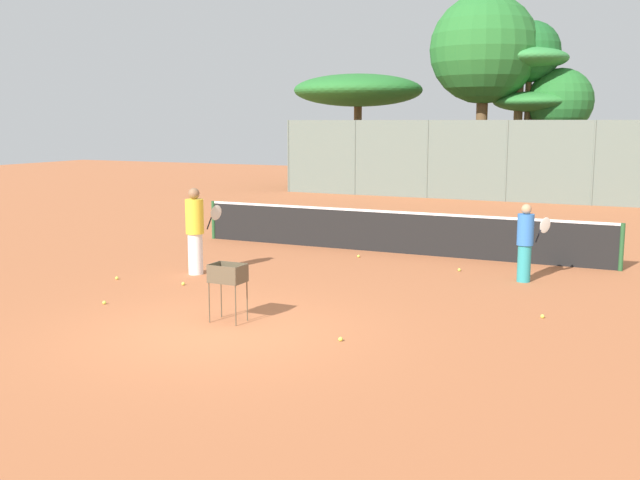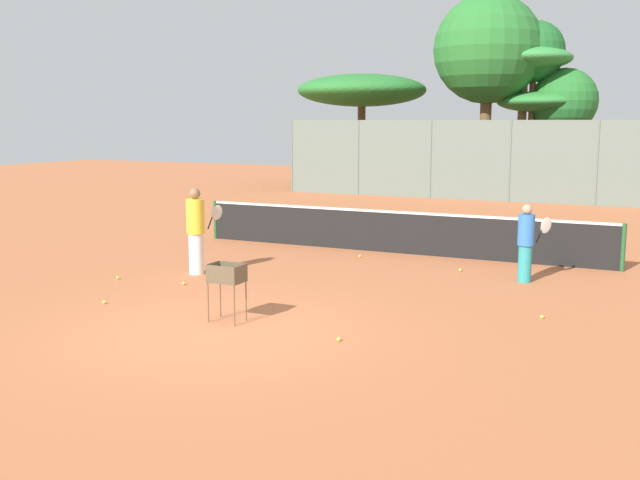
% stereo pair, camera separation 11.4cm
% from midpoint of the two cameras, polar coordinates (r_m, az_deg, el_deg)
% --- Properties ---
extents(ground_plane, '(80.00, 80.00, 0.00)m').
position_cam_midpoint_polar(ground_plane, '(12.00, -8.05, -6.98)').
color(ground_plane, '#B7663D').
extents(tennis_net, '(10.85, 0.10, 1.07)m').
position_cam_midpoint_polar(tennis_net, '(18.92, 5.40, 0.69)').
color(tennis_net, '#26592D').
rests_on(tennis_net, ground_plane).
extents(back_fence, '(20.36, 0.08, 3.34)m').
position_cam_midpoint_polar(back_fence, '(31.80, 13.92, 5.86)').
color(back_fence, slate).
rests_on(back_fence, ground_plane).
extents(tree_0, '(4.33, 4.33, 6.67)m').
position_cam_midpoint_polar(tree_0, '(36.51, 14.92, 12.98)').
color(tree_0, brown).
rests_on(tree_0, ground_plane).
extents(tree_1, '(4.98, 4.98, 9.06)m').
position_cam_midpoint_polar(tree_1, '(36.32, 12.30, 13.95)').
color(tree_1, brown).
rests_on(tree_1, ground_plane).
extents(tree_2, '(6.32, 6.32, 5.58)m').
position_cam_midpoint_polar(tree_2, '(37.49, 2.83, 11.28)').
color(tree_2, brown).
rests_on(tree_2, ground_plane).
extents(tree_3, '(2.80, 2.80, 7.84)m').
position_cam_midpoint_polar(tree_3, '(36.62, 15.62, 13.54)').
color(tree_3, brown).
rests_on(tree_3, ground_plane).
extents(tree_4, '(3.01, 3.01, 5.71)m').
position_cam_midpoint_polar(tree_4, '(36.73, 17.76, 10.02)').
color(tree_4, brown).
rests_on(tree_4, ground_plane).
extents(tree_5, '(3.82, 3.82, 4.66)m').
position_cam_midpoint_polar(tree_5, '(36.70, 15.94, 9.94)').
color(tree_5, brown).
rests_on(tree_5, ground_plane).
extents(player_white_outfit, '(0.62, 0.75, 1.62)m').
position_cam_midpoint_polar(player_white_outfit, '(15.95, 15.18, -0.14)').
color(player_white_outfit, teal).
rests_on(player_white_outfit, ground_plane).
extents(player_red_cap, '(0.49, 0.91, 1.88)m').
position_cam_midpoint_polar(player_red_cap, '(16.38, -9.69, 0.75)').
color(player_red_cap, white).
rests_on(player_red_cap, ground_plane).
extents(ball_cart, '(0.56, 0.41, 0.97)m').
position_cam_midpoint_polar(ball_cart, '(12.41, -7.21, -2.90)').
color(ball_cart, brown).
rests_on(ball_cart, ground_plane).
extents(tennis_ball_0, '(0.07, 0.07, 0.07)m').
position_cam_midpoint_polar(tennis_ball_0, '(13.23, 16.35, -5.60)').
color(tennis_ball_0, '#D1E54C').
rests_on(tennis_ball_0, ground_plane).
extents(tennis_ball_1, '(0.07, 0.07, 0.07)m').
position_cam_midpoint_polar(tennis_ball_1, '(15.45, -10.60, -3.29)').
color(tennis_ball_1, '#D1E54C').
rests_on(tennis_ball_1, ground_plane).
extents(tennis_ball_2, '(0.07, 0.07, 0.07)m').
position_cam_midpoint_polar(tennis_ball_2, '(18.30, 2.78, -1.23)').
color(tennis_ball_2, '#D1E54C').
rests_on(tennis_ball_2, ground_plane).
extents(tennis_ball_3, '(0.07, 0.07, 0.07)m').
position_cam_midpoint_polar(tennis_ball_3, '(16.87, 10.38, -2.25)').
color(tennis_ball_3, '#D1E54C').
rests_on(tennis_ball_3, ground_plane).
extents(tennis_ball_4, '(0.07, 0.07, 0.07)m').
position_cam_midpoint_polar(tennis_ball_4, '(11.42, 1.29, -7.56)').
color(tennis_ball_4, '#D1E54C').
rests_on(tennis_ball_4, ground_plane).
extents(tennis_ball_5, '(0.07, 0.07, 0.07)m').
position_cam_midpoint_polar(tennis_ball_5, '(16.32, -15.41, -2.81)').
color(tennis_ball_5, '#D1E54C').
rests_on(tennis_ball_5, ground_plane).
extents(tennis_ball_6, '(0.07, 0.07, 0.07)m').
position_cam_midpoint_polar(tennis_ball_6, '(14.21, -16.34, -4.60)').
color(tennis_ball_6, '#D1E54C').
rests_on(tennis_ball_6, ground_plane).
extents(parked_car, '(4.20, 1.70, 1.60)m').
position_cam_midpoint_polar(parked_car, '(34.97, 21.34, 4.11)').
color(parked_car, '#232328').
rests_on(parked_car, ground_plane).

